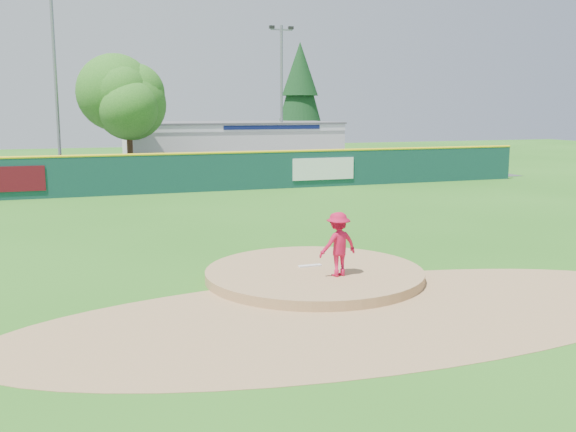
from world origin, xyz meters
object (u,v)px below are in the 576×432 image
object	(u,v)px
pool_building_grp	(231,144)
light_pole_left	(55,79)
light_pole_right	(281,90)
pitcher	(338,244)
deciduous_tree	(128,104)
conifer_tree	(300,93)
van	(117,170)

from	to	relation	value
pool_building_grp	light_pole_left	distance (m)	13.72
pool_building_grp	light_pole_right	xyz separation A→B (m)	(3.00, -2.99, 3.88)
light_pole_right	pitcher	bearing A→B (deg)	-106.27
deciduous_tree	conifer_tree	distance (m)	18.63
pitcher	conifer_tree	size ratio (longest dim) A/B	0.16
deciduous_tree	light_pole_left	bearing A→B (deg)	153.43
conifer_tree	light_pole_left	xyz separation A→B (m)	(-19.00, -9.00, 0.51)
pitcher	deciduous_tree	distance (m)	26.11
deciduous_tree	conifer_tree	world-z (taller)	conifer_tree
pitcher	conifer_tree	bearing A→B (deg)	-119.93
conifer_tree	light_pole_right	world-z (taller)	light_pole_right
pool_building_grp	conifer_tree	world-z (taller)	conifer_tree
pitcher	pool_building_grp	distance (m)	33.26
pool_building_grp	deciduous_tree	xyz separation A→B (m)	(-8.00, -6.99, 2.89)
pool_building_grp	light_pole_right	bearing A→B (deg)	-44.95
pool_building_grp	deciduous_tree	world-z (taller)	deciduous_tree
pitcher	light_pole_left	size ratio (longest dim) A/B	0.14
pitcher	light_pole_right	bearing A→B (deg)	-117.16
deciduous_tree	conifer_tree	xyz separation A→B (m)	(15.00, 11.00, 0.99)
pitcher	pool_building_grp	size ratio (longest dim) A/B	0.10
van	pool_building_grp	world-z (taller)	pool_building_grp
pool_building_grp	conifer_tree	bearing A→B (deg)	29.78
deciduous_tree	pool_building_grp	bearing A→B (deg)	41.16
van	conifer_tree	bearing A→B (deg)	-28.71
conifer_tree	light_pole_right	bearing A→B (deg)	-119.74
van	light_pole_right	world-z (taller)	light_pole_right
pool_building_grp	light_pole_right	world-z (taller)	light_pole_right
pitcher	van	size ratio (longest dim) A/B	0.29
pool_building_grp	conifer_tree	distance (m)	8.95
pitcher	van	distance (m)	24.43
deciduous_tree	conifer_tree	size ratio (longest dim) A/B	0.77
pool_building_grp	van	bearing A→B (deg)	-136.26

